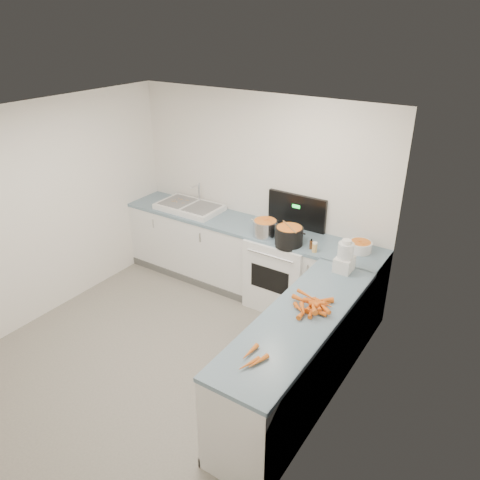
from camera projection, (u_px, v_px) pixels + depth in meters
The scene contains 19 objects.
floor at pixel (160, 360), 4.95m from camera, with size 3.50×4.00×0.00m, color gray, non-canonical shape.
ceiling at pixel (137, 122), 3.86m from camera, with size 3.50×4.00×0.00m, color white, non-canonical shape.
wall_back at pixel (259, 194), 5.91m from camera, with size 3.50×2.50×0.00m, color white, non-canonical shape.
wall_left at pixel (35, 216), 5.27m from camera, with size 4.00×2.50×0.00m, color white, non-canonical shape.
wall_right at pixel (320, 315), 3.54m from camera, with size 4.00×2.50×0.00m, color white, non-canonical shape.
counter_back at pixel (246, 258), 6.02m from camera, with size 3.50×0.62×0.94m.
counter_right at pixel (297, 360), 4.26m from camera, with size 0.62×2.20×0.94m.
stove at pixel (283, 270), 5.74m from camera, with size 0.76×0.65×1.36m.
sink at pixel (190, 207), 6.25m from camera, with size 0.86×0.52×0.31m.
steel_pot at pixel (265, 229), 5.49m from camera, with size 0.29×0.29×0.21m, color silver.
black_pot at pixel (289, 237), 5.29m from camera, with size 0.32×0.32×0.23m, color black.
wooden_spoon at pixel (289, 227), 5.23m from camera, with size 0.01×0.01×0.35m, color #AD7A47.
mixing_bowl at pixel (360, 247), 5.14m from camera, with size 0.25×0.25×0.12m, color white.
extract_bottle at pixel (311, 245), 5.20m from camera, with size 0.04×0.04×0.10m, color #593319.
spice_jar at pixel (315, 248), 5.13m from camera, with size 0.06×0.06×0.10m, color #E5B266.
food_processor at pixel (345, 258), 4.72m from camera, with size 0.17×0.21×0.35m.
carrot_pile at pixel (314, 305), 4.15m from camera, with size 0.40×0.45×0.09m.
peeled_carrots at pixel (253, 359), 3.53m from camera, with size 0.18×0.31×0.04m.
peelings at pixel (179, 200), 6.35m from camera, with size 0.24×0.24×0.01m.
Camera 1 is at (2.85, -2.79, 3.32)m, focal length 35.00 mm.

